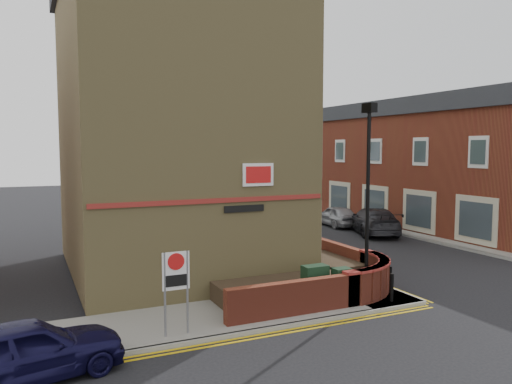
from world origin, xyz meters
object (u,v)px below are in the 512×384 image
object	(u,v)px
utility_cabinet_large	(315,284)
silver_car_near	(285,229)
navy_hatchback	(27,351)
lamppost	(368,199)
zone_sign	(176,278)

from	to	relation	value
utility_cabinet_large	silver_car_near	distance (m)	11.02
navy_hatchback	silver_car_near	size ratio (longest dim) A/B	0.95
lamppost	silver_car_near	distance (m)	10.85
zone_sign	silver_car_near	bearing A→B (deg)	50.44
utility_cabinet_large	silver_car_near	size ratio (longest dim) A/B	0.28
utility_cabinet_large	zone_sign	xyz separation A→B (m)	(-4.70, -0.80, 0.92)
utility_cabinet_large	silver_car_near	xyz separation A→B (m)	(4.33, 10.13, -0.02)
utility_cabinet_large	navy_hatchback	bearing A→B (deg)	-167.71
zone_sign	lamppost	bearing A→B (deg)	6.07
utility_cabinet_large	zone_sign	distance (m)	4.86
lamppost	zone_sign	xyz separation A→B (m)	(-6.60, -0.70, -1.70)
lamppost	silver_car_near	world-z (taller)	lamppost
zone_sign	navy_hatchback	bearing A→B (deg)	-164.35
silver_car_near	zone_sign	bearing A→B (deg)	-130.28
navy_hatchback	utility_cabinet_large	bearing A→B (deg)	-90.80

